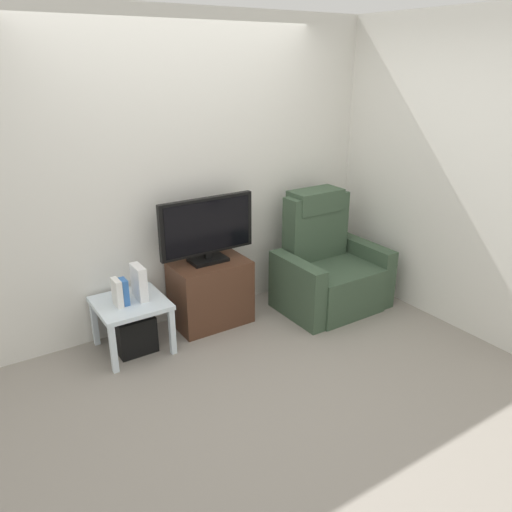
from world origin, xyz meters
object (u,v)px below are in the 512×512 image
Objects in this scene: book_middle at (124,292)px; television at (207,229)px; side_table at (131,309)px; subwoofer_box at (133,332)px; book_leftmost at (117,293)px; recliner_armchair at (328,268)px; tv_stand at (211,292)px; game_console at (139,282)px.

television is at bearing 6.67° from book_middle.
side_table is 1.78× the size of subwoofer_box.
subwoofer_box is 0.40m from book_leftmost.
television is 4.12× the size of book_middle.
side_table is at bearing 23.83° from book_middle.
recliner_armchair reaches higher than book_middle.
book_leftmost is at bearing 180.00° from book_middle.
subwoofer_box is at bearing -175.91° from tv_stand.
recliner_armchair is at bearing -6.18° from book_leftmost.
subwoofer_box is 0.39m from book_middle.
book_middle is 0.14m from game_console.
television reaches higher than game_console.
side_table is at bearing 90.00° from subwoofer_box.
tv_stand is at bearing 5.30° from book_middle.
book_leftmost is (-0.10, -0.02, 0.18)m from side_table.
book_middle is at bearing -174.70° from tv_stand.
game_console is at bearing -174.56° from television.
tv_stand is at bearing -90.00° from television.
book_middle reaches higher than subwoofer_box.
television reaches higher than book_leftmost.
recliner_armchair is (1.10, -0.30, -0.51)m from television.
recliner_armchair reaches higher than book_leftmost.
book_leftmost reaches higher than side_table.
book_leftmost is at bearing -175.04° from tv_stand.
book_leftmost reaches higher than tv_stand.
book_leftmost is 1.05× the size of book_middle.
television reaches higher than tv_stand.
recliner_armchair is 1.78m from game_console.
subwoofer_box is 1.46× the size of book_middle.
recliner_armchair is 3.55× the size of subwoofer_box.
book_middle reaches higher than tv_stand.
book_middle is (-0.79, -0.07, 0.24)m from tv_stand.
recliner_armchair reaches higher than side_table.
game_console reaches higher than subwoofer_box.
book_leftmost is (-0.10, -0.02, 0.39)m from subwoofer_box.
television is 2.83× the size of subwoofer_box.
subwoofer_box is (0.00, -0.00, -0.21)m from side_table.
book_leftmost is 0.19m from game_console.
tv_stand is 0.76m from subwoofer_box.
television is 0.91m from side_table.
television is at bearing 90.00° from tv_stand.
television is at bearing 5.55° from subwoofer_box.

